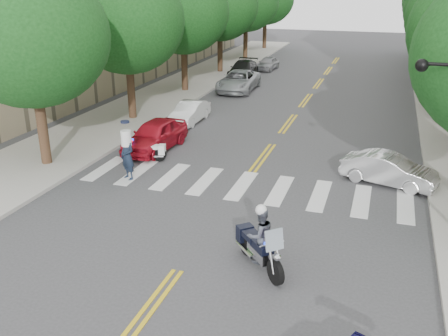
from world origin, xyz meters
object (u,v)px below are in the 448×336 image
at_px(motorcycle_police, 259,239).
at_px(convertible, 389,170).
at_px(officer_standing, 127,156).
at_px(motorcycle_parked, 147,151).

xyz_separation_m(motorcycle_police, convertible, (3.40, 7.54, -0.26)).
bearing_deg(officer_standing, convertible, 42.60).
xyz_separation_m(motorcycle_parked, convertible, (10.40, 0.56, 0.13)).
bearing_deg(motorcycle_parked, officer_standing, 173.02).
height_order(motorcycle_parked, officer_standing, officer_standing).
distance_m(motorcycle_police, motorcycle_parked, 9.89).
bearing_deg(motorcycle_police, convertible, -156.69).
bearing_deg(motorcycle_police, motorcycle_parked, -87.38).
bearing_deg(officer_standing, motorcycle_police, -7.96).
bearing_deg(motorcycle_police, officer_standing, -77.77).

